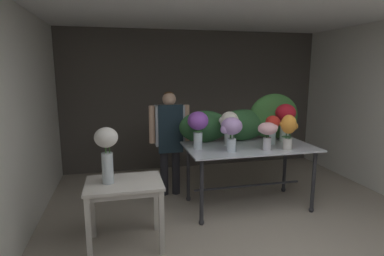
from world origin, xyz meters
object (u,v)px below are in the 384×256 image
Objects in this scene: vase_blush_anemones at (268,132)px; side_table_white at (124,190)px; vase_white_roses_tall at (106,148)px; vase_crimson_dahlias at (286,118)px; vase_sunset_freesia at (289,129)px; vase_scarlet_hydrangea at (273,126)px; vase_ivory_carnations at (229,125)px; vase_lilac_ranunculus at (231,129)px; vase_violet_snapdragons at (198,125)px; display_table_glass at (249,156)px; florist at (170,133)px.

side_table_white is at bearing -168.76° from vase_blush_anemones.
vase_white_roses_tall is (-0.16, -0.00, 0.47)m from side_table_white.
vase_blush_anemones is 0.67× the size of vase_crimson_dahlias.
vase_blush_anemones is at bearing 172.92° from vase_sunset_freesia.
vase_scarlet_hydrangea is at bearing 17.65° from side_table_white.
vase_ivory_carnations is at bearing 173.65° from vase_scarlet_hydrangea.
vase_violet_snapdragons reaches higher than vase_lilac_ranunculus.
vase_blush_anemones is 0.61× the size of vase_white_roses_tall.
side_table_white is at bearing -153.30° from vase_ivory_carnations.
side_table_white is 1.35× the size of vase_white_roses_tall.
vase_ivory_carnations is 1.29× the size of vase_blush_anemones.
vase_crimson_dahlias is at bearing 40.14° from vase_blush_anemones.
vase_crimson_dahlias reaches higher than vase_violet_snapdragons.
vase_violet_snapdragons is at bearing 33.37° from side_table_white.
vase_violet_snapdragons is at bearing 178.31° from display_table_glass.
vase_white_roses_tall is (-1.97, -0.36, -0.01)m from vase_blush_anemones.
vase_scarlet_hydrangea is 0.67× the size of vase_white_roses_tall.
florist is at bearing 145.27° from vase_sunset_freesia.
florist is at bearing 141.60° from vase_ivory_carnations.
display_table_glass is at bearing -21.41° from vase_ivory_carnations.
display_table_glass is 0.59m from vase_lilac_ranunculus.
vase_sunset_freesia is (1.39, -0.96, 0.18)m from florist.
vase_white_roses_tall is at bearing -169.64° from vase_blush_anemones.
vase_violet_snapdragons is (-0.37, 0.24, 0.03)m from vase_lilac_ranunculus.
vase_sunset_freesia is at bearing -4.91° from vase_lilac_ranunculus.
vase_white_roses_tall is (-2.45, -0.76, -0.11)m from vase_crimson_dahlias.
florist is at bearing 125.29° from vase_lilac_ranunculus.
vase_ivory_carnations is 0.53m from vase_blush_anemones.
vase_lilac_ranunculus is at bearing 175.09° from vase_sunset_freesia.
florist is 3.38× the size of vase_ivory_carnations.
vase_ivory_carnations reaches higher than vase_blush_anemones.
vase_sunset_freesia is 0.93× the size of vase_violet_snapdragons.
vase_ivory_carnations is (0.72, -0.57, 0.19)m from florist.
vase_scarlet_hydrangea is at bearing -25.65° from florist.
vase_sunset_freesia is (0.75, -0.06, -0.01)m from vase_lilac_ranunculus.
side_table_white is 2.22× the size of vase_blush_anemones.
vase_lilac_ranunculus is at bearing -147.24° from display_table_glass.
vase_white_roses_tall is at bearing -150.58° from vase_violet_snapdragons.
vase_violet_snapdragons is at bearing -174.66° from vase_crimson_dahlias.
florist is 1.46m from vase_blush_anemones.
vase_scarlet_hydrangea is (1.33, -0.64, 0.16)m from florist.
vase_violet_snapdragons is 0.83× the size of vase_white_roses_tall.
vase_blush_anemones is (1.11, -0.93, 0.14)m from florist.
vase_sunset_freesia is 0.33m from vase_scarlet_hydrangea.
display_table_glass is 0.53m from vase_scarlet_hydrangea.
vase_violet_snapdragons is at bearing -67.93° from florist.
vase_ivory_carnations reaches higher than vase_lilac_ranunculus.
vase_lilac_ranunculus reaches higher than vase_scarlet_hydrangea.
side_table_white is 1.91m from vase_blush_anemones.
vase_sunset_freesia is 1.26× the size of vase_blush_anemones.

